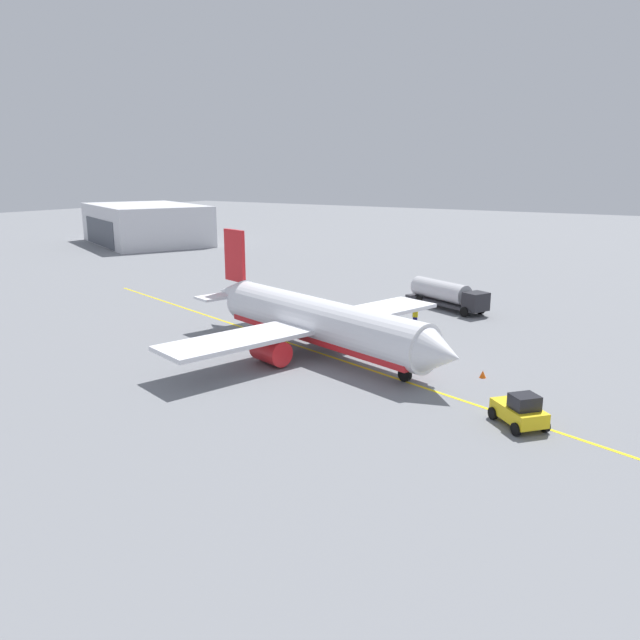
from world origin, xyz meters
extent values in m
plane|color=slate|center=(0.00, 0.00, 0.00)|extent=(400.00, 400.00, 0.00)
cylinder|color=white|center=(0.00, 0.00, 2.94)|extent=(23.66, 10.25, 3.87)
cube|color=red|center=(0.00, 0.00, 1.87)|extent=(22.21, 9.22, 1.08)
cone|color=white|center=(12.55, -3.63, 2.94)|extent=(4.17, 4.48, 3.72)
cone|color=white|center=(-13.17, 3.81, 3.32)|extent=(5.31, 4.43, 3.29)
cube|color=red|center=(-12.55, 3.63, 7.27)|extent=(3.17, 1.23, 5.20)
cube|color=white|center=(-12.55, 3.63, 3.34)|extent=(4.64, 8.74, 0.24)
cube|color=white|center=(-0.96, 0.28, 2.45)|extent=(12.57, 28.86, 0.36)
cylinder|color=red|center=(1.25, 5.05, 1.20)|extent=(3.66, 2.91, 2.10)
cylinder|color=red|center=(-1.64, -4.94, 1.20)|extent=(3.66, 2.91, 2.10)
cylinder|color=#4C4C51|center=(9.41, -2.72, 1.16)|extent=(0.24, 0.24, 1.22)
cylinder|color=black|center=(9.41, -2.72, 0.55)|extent=(1.17, 0.69, 1.10)
cylinder|color=#4C4C51|center=(-1.20, 3.05, 1.16)|extent=(0.24, 0.24, 1.22)
cylinder|color=black|center=(-1.20, 3.05, 0.55)|extent=(1.17, 0.69, 1.10)
cylinder|color=#4C4C51|center=(-2.64, -1.94, 1.16)|extent=(0.24, 0.24, 1.22)
cylinder|color=black|center=(-2.64, -1.94, 0.55)|extent=(1.17, 0.69, 1.10)
cube|color=#2D2D33|center=(2.28, 23.07, 0.70)|extent=(10.73, 6.65, 0.30)
cube|color=#232328|center=(6.77, 21.04, 1.65)|extent=(2.81, 3.01, 2.00)
cube|color=black|center=(7.59, 20.67, 2.05)|extent=(0.97, 1.89, 0.90)
cylinder|color=silver|center=(1.73, 23.31, 2.00)|extent=(8.09, 5.32, 2.30)
cylinder|color=black|center=(6.92, 22.35, 0.55)|extent=(1.15, 0.77, 1.10)
cylinder|color=black|center=(5.89, 20.07, 0.55)|extent=(1.15, 0.77, 1.10)
cylinder|color=black|center=(0.29, 25.33, 0.55)|extent=(1.15, 0.77, 1.10)
cylinder|color=black|center=(-0.74, 23.05, 0.55)|extent=(1.15, 0.77, 1.10)
cube|color=yellow|center=(18.94, -6.41, 0.85)|extent=(4.02, 3.88, 0.90)
cube|color=black|center=(19.32, -6.74, 1.75)|extent=(2.11, 2.13, 0.90)
cylinder|color=black|center=(17.31, -6.30, 0.40)|extent=(0.80, 0.75, 0.80)
cylinder|color=black|center=(18.63, -4.80, 0.40)|extent=(0.80, 0.75, 0.80)
cylinder|color=black|center=(19.26, -8.02, 0.40)|extent=(0.80, 0.75, 0.80)
cylinder|color=black|center=(20.58, -6.52, 0.40)|extent=(0.80, 0.75, 0.80)
cube|color=navy|center=(2.82, 13.84, 0.42)|extent=(0.51, 0.43, 0.85)
cube|color=yellow|center=(2.82, 13.84, 1.15)|extent=(0.60, 0.49, 0.60)
sphere|color=tan|center=(2.82, 13.84, 1.59)|extent=(0.24, 0.24, 0.24)
cone|color=#F2590F|center=(14.13, 1.31, 0.29)|extent=(0.52, 0.52, 0.58)
cube|color=silver|center=(-76.89, 49.40, 4.20)|extent=(36.08, 30.58, 8.39)
cube|color=#4C515B|center=(-80.95, 40.33, 2.94)|extent=(19.67, 8.92, 5.54)
cube|color=yellow|center=(0.00, 0.00, 0.01)|extent=(78.23, 22.88, 0.01)
camera|label=1|loc=(27.89, -43.37, 15.62)|focal=34.43mm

